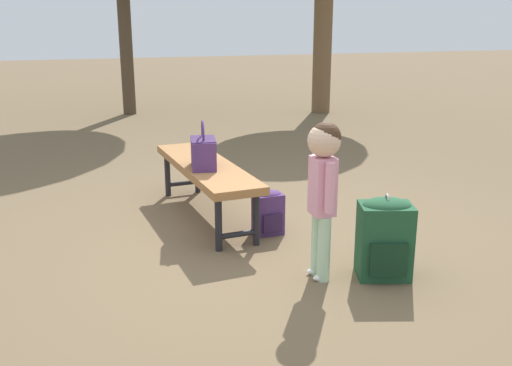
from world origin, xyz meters
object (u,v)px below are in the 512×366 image
object	(u,v)px
park_bench	(206,170)
backpack_large	(385,236)
handbag	(203,152)
child_standing	(323,176)
backpack_small	(268,211)

from	to	relation	value
park_bench	backpack_large	size ratio (longest dim) A/B	3.02
handbag	child_standing	bearing A→B (deg)	20.58
backpack_large	park_bench	bearing A→B (deg)	-151.28
park_bench	backpack_small	distance (m)	0.65
backpack_large	child_standing	bearing A→B (deg)	-105.93
child_standing	backpack_large	world-z (taller)	child_standing
handbag	backpack_large	world-z (taller)	handbag
child_standing	backpack_small	distance (m)	0.95
park_bench	handbag	distance (m)	0.23
child_standing	backpack_large	distance (m)	0.55
handbag	backpack_small	xyz separation A→B (m)	(0.37, 0.39, -0.40)
handbag	child_standing	xyz separation A→B (m)	(1.20, 0.45, 0.08)
child_standing	handbag	bearing A→B (deg)	-159.42
child_standing	backpack_large	xyz separation A→B (m)	(0.11, 0.38, -0.39)
park_bench	backpack_large	bearing A→B (deg)	28.72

